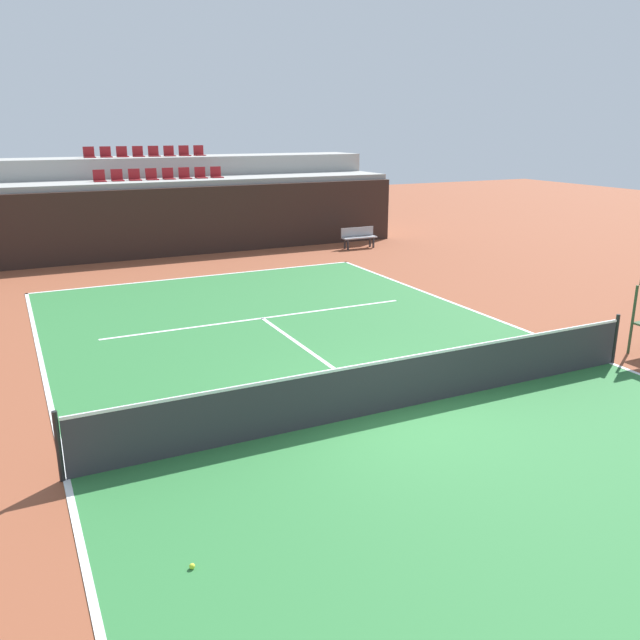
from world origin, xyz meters
name	(u,v)px	position (x,y,z in m)	size (l,w,h in m)	color
ground_plane	(392,410)	(0.00, 0.00, 0.00)	(80.00, 80.00, 0.00)	brown
court_surface	(392,410)	(0.00, 0.00, 0.01)	(11.00, 24.00, 0.01)	#2D7238
baseline_far	(203,276)	(0.00, 11.95, 0.01)	(11.00, 0.10, 0.00)	white
sideline_left	(67,479)	(-5.45, 0.00, 0.01)	(0.10, 24.00, 0.00)	white
sideline_right	(610,363)	(5.45, 0.00, 0.01)	(0.10, 24.00, 0.00)	white
service_line_far	(262,318)	(0.00, 6.40, 0.01)	(8.26, 0.10, 0.00)	white
centre_service_line	(315,355)	(0.00, 3.20, 0.01)	(0.10, 6.40, 0.00)	white
back_wall	(172,223)	(0.00, 15.97, 1.31)	(19.28, 0.30, 2.61)	black
stands_tier_lower	(163,216)	(0.00, 17.32, 1.41)	(19.28, 2.40, 2.83)	#9E9E99
stands_tier_upper	(150,200)	(0.00, 19.72, 1.81)	(19.28, 2.40, 3.61)	#9E9E99
seating_row_lower	(160,176)	(0.00, 17.41, 2.95)	(5.05, 0.44, 0.44)	maroon
seating_row_upper	(146,154)	(0.00, 19.81, 3.74)	(5.05, 0.44, 0.44)	maroon
tennis_net	(393,384)	(0.00, 0.00, 0.51)	(11.08, 0.08, 1.07)	black
player_bench	(358,236)	(7.32, 14.35, 0.51)	(1.50, 0.40, 0.85)	#99999E
tennis_ball_1	(192,566)	(-4.36, -2.70, 0.04)	(0.07, 0.07, 0.07)	#CCE033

